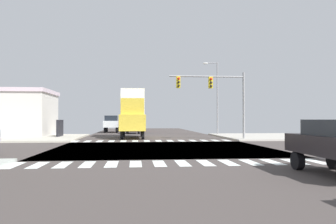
% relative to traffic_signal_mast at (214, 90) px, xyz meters
% --- Properties ---
extents(ground, '(90.00, 90.00, 0.05)m').
position_rel_traffic_signal_mast_xyz_m(ground, '(-5.26, -7.65, -4.52)').
color(ground, '#433C3A').
extents(sidewalk_corner_ne, '(12.00, 12.00, 0.14)m').
position_rel_traffic_signal_mast_xyz_m(sidewalk_corner_ne, '(7.74, 4.35, -4.43)').
color(sidewalk_corner_ne, '#B2ADA3').
rests_on(sidewalk_corner_ne, ground).
extents(sidewalk_corner_nw, '(12.00, 12.00, 0.14)m').
position_rel_traffic_signal_mast_xyz_m(sidewalk_corner_nw, '(-18.26, 4.35, -4.43)').
color(sidewalk_corner_nw, '#B9B4A3').
rests_on(sidewalk_corner_nw, ground).
extents(crosswalk_near, '(13.50, 2.00, 0.01)m').
position_rel_traffic_signal_mast_xyz_m(crosswalk_near, '(-5.51, -14.95, -4.49)').
color(crosswalk_near, white).
rests_on(crosswalk_near, ground).
extents(crosswalk_far, '(13.50, 2.00, 0.01)m').
position_rel_traffic_signal_mast_xyz_m(crosswalk_far, '(-5.51, -0.35, -4.49)').
color(crosswalk_far, white).
rests_on(crosswalk_far, ground).
extents(traffic_signal_mast, '(6.85, 0.55, 6.07)m').
position_rel_traffic_signal_mast_xyz_m(traffic_signal_mast, '(0.00, 0.00, 0.00)').
color(traffic_signal_mast, gray).
rests_on(traffic_signal_mast, ground).
extents(street_lamp, '(1.78, 0.32, 8.45)m').
position_rel_traffic_signal_mast_xyz_m(street_lamp, '(2.23, 8.64, 0.52)').
color(street_lamp, gray).
rests_on(street_lamp, ground).
extents(suv_farside_1, '(1.96, 4.60, 2.34)m').
position_rel_traffic_signal_mast_xyz_m(suv_farside_1, '(-7.26, 22.04, -3.10)').
color(suv_farside_1, black).
rests_on(suv_farside_1, ground).
extents(suv_queued_3, '(1.96, 4.60, 2.34)m').
position_rel_traffic_signal_mast_xyz_m(suv_queued_3, '(-10.26, 17.99, -3.10)').
color(suv_queued_3, black).
rests_on(suv_queued_3, ground).
extents(sedan_middle_3, '(1.80, 4.30, 1.88)m').
position_rel_traffic_signal_mast_xyz_m(sedan_middle_3, '(-7.26, 14.37, -3.38)').
color(sedan_middle_3, black).
rests_on(sedan_middle_3, ground).
extents(box_truck_outer_1, '(2.40, 7.20, 4.85)m').
position_rel_traffic_signal_mast_xyz_m(box_truck_outer_1, '(-7.26, 4.42, -1.93)').
color(box_truck_outer_1, black).
rests_on(box_truck_outer_1, ground).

